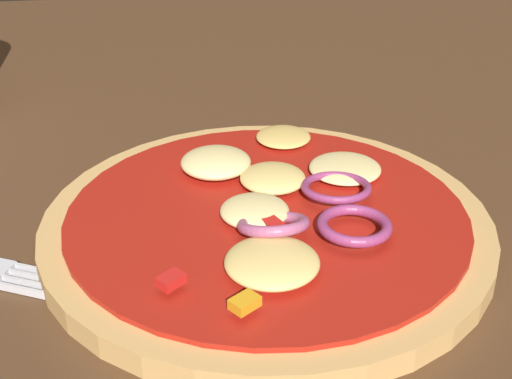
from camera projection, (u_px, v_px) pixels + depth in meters
name	position (u px, v px, depth m)	size (l,w,h in m)	color
dining_table	(261.00, 239.00, 0.44)	(1.25, 1.01, 0.03)	#4C301C
pizza	(263.00, 223.00, 0.41)	(0.25, 0.25, 0.03)	tan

